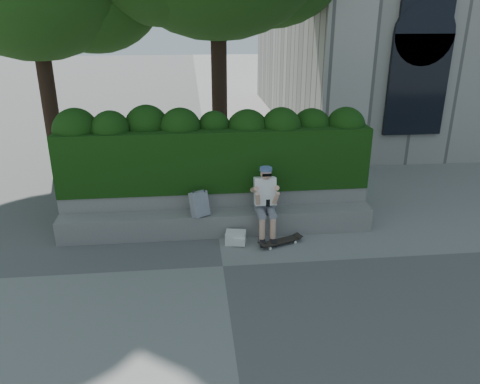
{
  "coord_description": "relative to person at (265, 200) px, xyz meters",
  "views": [
    {
      "loc": [
        -0.45,
        -6.92,
        4.07
      ],
      "look_at": [
        0.4,
        1.0,
        0.95
      ],
      "focal_mm": 35.0,
      "sensor_mm": 36.0,
      "label": 1
    }
  ],
  "objects": [
    {
      "name": "ground",
      "position": [
        -0.89,
        -1.07,
        -0.75
      ],
      "size": [
        80.0,
        80.0,
        0.0
      ],
      "primitive_type": "plane",
      "color": "slate",
      "rests_on": "ground"
    },
    {
      "name": "person",
      "position": [
        0.0,
        0.0,
        0.0
      ],
      "size": [
        0.4,
        0.76,
        1.38
      ],
      "color": "slate",
      "rests_on": "ground"
    },
    {
      "name": "planter_wall",
      "position": [
        -0.89,
        0.66,
        -0.38
      ],
      "size": [
        6.0,
        0.5,
        0.75
      ],
      "primitive_type": "cube",
      "color": "gray",
      "rests_on": "ground"
    },
    {
      "name": "backpack_ground",
      "position": [
        -0.59,
        -0.26,
        -0.63
      ],
      "size": [
        0.41,
        0.33,
        0.24
      ],
      "primitive_type": "cube",
      "rotation": [
        0.0,
        0.0,
        -0.2
      ],
      "color": "silver",
      "rests_on": "ground"
    },
    {
      "name": "hedge",
      "position": [
        -0.89,
        0.88,
        0.6
      ],
      "size": [
        6.0,
        1.0,
        1.2
      ],
      "primitive_type": "cube",
      "color": "black",
      "rests_on": "planter_wall"
    },
    {
      "name": "skateboard",
      "position": [
        0.23,
        -0.4,
        -0.68
      ],
      "size": [
        0.79,
        0.46,
        0.08
      ],
      "rotation": [
        0.0,
        0.0,
        0.37
      ],
      "color": "black",
      "rests_on": "ground"
    },
    {
      "name": "bench_ledge",
      "position": [
        -0.89,
        0.18,
        -0.53
      ],
      "size": [
        6.0,
        0.45,
        0.45
      ],
      "primitive_type": "cube",
      "color": "gray",
      "rests_on": "ground"
    },
    {
      "name": "backpack_plaid",
      "position": [
        -1.23,
        0.08,
        -0.07
      ],
      "size": [
        0.36,
        0.31,
        0.47
      ],
      "primitive_type": "cube",
      "rotation": [
        0.0,
        0.0,
        0.55
      ],
      "color": "#AEAFB3",
      "rests_on": "bench_ledge"
    }
  ]
}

